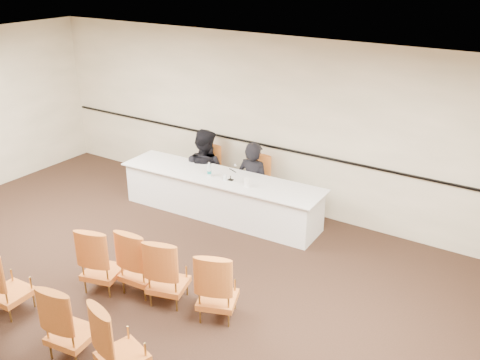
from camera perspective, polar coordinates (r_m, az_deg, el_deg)
name	(u,v)px	position (r m, az deg, el deg)	size (l,w,h in m)	color
floor	(118,321)	(7.02, -12.84, -14.48)	(10.00, 10.00, 0.00)	black
ceiling	(92,82)	(5.74, -15.49, 10.07)	(10.00, 10.00, 0.00)	white
wall_back	(279,125)	(9.19, 4.21, 5.87)	(10.00, 0.04, 3.00)	#BCB494
wall_rail	(278,148)	(9.29, 4.02, 3.45)	(9.80, 0.04, 0.03)	black
panel_table	(220,196)	(9.18, -2.12, -1.68)	(3.66, 0.85, 0.73)	silver
panelist_main	(253,187)	(9.44, 1.44, -0.76)	(0.62, 0.41, 1.69)	black
panelist_main_chair	(253,183)	(9.41, 1.44, -0.32)	(0.50, 0.50, 0.95)	#B35F20
panelist_second	(205,175)	(9.94, -3.77, 0.56)	(0.86, 0.67, 1.77)	black
panelist_second_chair	(205,172)	(9.91, -3.78, 0.89)	(0.50, 0.50, 0.95)	#B35F20
papers	(236,180)	(8.88, -0.38, 0.03)	(0.30, 0.22, 0.00)	white
microphone	(231,173)	(8.81, -1.01, 0.72)	(0.09, 0.18, 0.26)	black
water_bottle	(209,169)	(9.00, -3.30, 1.15)	(0.07, 0.07, 0.24)	teal
drinking_glass	(225,178)	(8.84, -1.60, 0.26)	(0.06, 0.06, 0.10)	white
coffee_cup	(247,182)	(8.60, 0.73, -0.25)	(0.09, 0.09, 0.14)	white
aud_chair_front_left	(101,257)	(7.42, -14.56, -8.00)	(0.50, 0.50, 0.95)	#B35F20
aud_chair_front_mid	(141,260)	(7.25, -10.54, -8.36)	(0.50, 0.50, 0.95)	#B35F20
aud_chair_front_right	(217,284)	(6.67, -2.43, -11.01)	(0.50, 0.50, 0.95)	#B35F20
aud_chair_back_left	(8,278)	(7.36, -23.53, -9.60)	(0.50, 0.50, 0.95)	#B35F20
aud_chair_back_mid	(70,319)	(6.40, -17.66, -13.92)	(0.50, 0.50, 0.95)	#B35F20
aud_chair_back_right	(121,340)	(5.98, -12.62, -16.30)	(0.50, 0.50, 0.95)	#B35F20
aud_chair_extra	(168,270)	(6.99, -7.72, -9.45)	(0.50, 0.50, 0.95)	#B35F20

